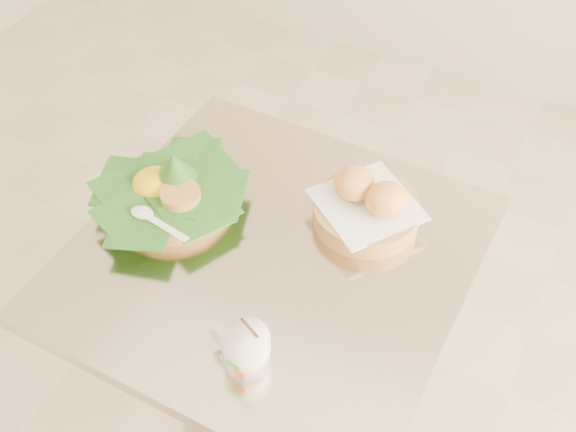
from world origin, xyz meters
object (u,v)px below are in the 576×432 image
at_px(rice_basket, 171,189).
at_px(bread_basket, 367,206).
at_px(cafe_table, 273,322).
at_px(coffee_mug, 245,348).

height_order(rice_basket, bread_basket, rice_basket).
relative_size(cafe_table, coffee_mug, 5.57).
relative_size(rice_basket, coffee_mug, 2.14).
relative_size(cafe_table, rice_basket, 2.60).
bearing_deg(cafe_table, rice_basket, 173.05).
xyz_separation_m(cafe_table, bread_basket, (0.12, 0.16, 0.26)).
bearing_deg(bread_basket, cafe_table, -128.42).
bearing_deg(cafe_table, coffee_mug, -72.68).
height_order(cafe_table, rice_basket, rice_basket).
height_order(rice_basket, coffee_mug, rice_basket).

